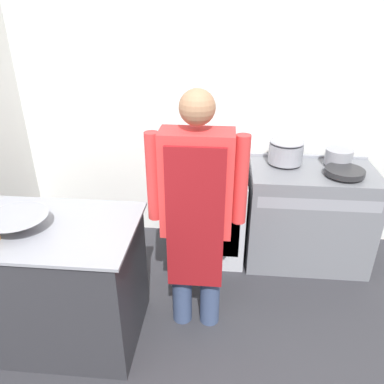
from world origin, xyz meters
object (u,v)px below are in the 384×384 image
object	(u,v)px
person_cook	(196,206)
stock_pot	(286,151)
stove	(307,216)
sauce_pot	(339,157)
saute_pan	(345,172)
fridge_unit	(210,214)
mixing_bowl	(17,223)

from	to	relation	value
person_cook	stock_pot	size ratio (longest dim) A/B	5.88
stove	person_cook	size ratio (longest dim) A/B	0.61
sauce_pot	person_cook	bearing A→B (deg)	-138.94
sauce_pot	saute_pan	bearing A→B (deg)	-90.00
fridge_unit	person_cook	world-z (taller)	person_cook
mixing_bowl	sauce_pot	bearing A→B (deg)	29.27
stove	mixing_bowl	world-z (taller)	mixing_bowl
stove	sauce_pot	size ratio (longest dim) A/B	4.61
mixing_bowl	saute_pan	size ratio (longest dim) A/B	1.21
saute_pan	sauce_pot	size ratio (longest dim) A/B	1.37
mixing_bowl	stock_pot	distance (m)	2.13
fridge_unit	stock_pot	size ratio (longest dim) A/B	2.77
stove	sauce_pot	bearing A→B (deg)	28.09
stove	mixing_bowl	xyz separation A→B (m)	(-1.97, -1.11, 0.49)
mixing_bowl	saute_pan	distance (m)	2.40
person_cook	stock_pot	xyz separation A→B (m)	(0.68, 0.98, 0.04)
stove	person_cook	xyz separation A→B (m)	(-0.91, -0.87, 0.52)
stove	saute_pan	size ratio (longest dim) A/B	3.37
fridge_unit	stock_pot	xyz separation A→B (m)	(0.63, 0.09, 0.60)
saute_pan	sauce_pot	xyz separation A→B (m)	(0.00, 0.22, 0.04)
stock_pot	sauce_pot	bearing A→B (deg)	-0.00
sauce_pot	mixing_bowl	bearing A→B (deg)	-150.73
fridge_unit	sauce_pot	xyz separation A→B (m)	(1.07, 0.09, 0.56)
stove	stock_pot	world-z (taller)	stock_pot
fridge_unit	mixing_bowl	size ratio (longest dim) A/B	2.15
stove	fridge_unit	xyz separation A→B (m)	(-0.86, 0.03, -0.04)
mixing_bowl	stove	bearing A→B (deg)	29.39
saute_pan	stove	bearing A→B (deg)	152.41
person_cook	stock_pot	bearing A→B (deg)	55.13
fridge_unit	sauce_pot	world-z (taller)	sauce_pot
stove	saute_pan	bearing A→B (deg)	-27.59
stock_pot	saute_pan	distance (m)	0.50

